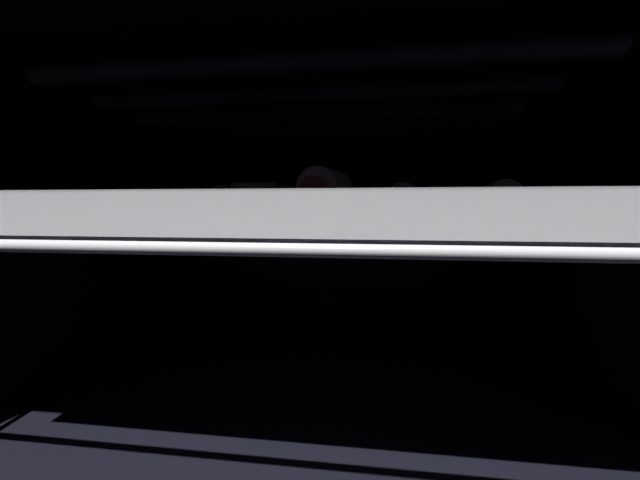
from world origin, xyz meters
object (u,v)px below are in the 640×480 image
at_px(pig_in_blanket_mid_2, 363,199).
at_px(pig_in_blanket_mid_6, 500,196).
at_px(pig_in_blanket_mid_7, 224,198).
at_px(pig_in_blanket_mid_8, 325,191).
at_px(pig_in_blanket_mid_1, 467,199).
at_px(heating_element, 314,105).
at_px(baking_tray_mid, 314,215).
at_px(pig_in_blanket_mid_5, 195,199).
at_px(pig_in_blanket_mid_0, 295,198).
at_px(pig_in_blanket_mid_4, 181,201).
at_px(oven_rack_mid, 314,223).
at_px(pig_in_blanket_mid_3, 403,197).
at_px(pig_in_blanket_mid_10, 414,200).
at_px(pig_in_blanket_mid_9, 256,197).
at_px(pig_in_blanket_mid_11, 260,198).

distance_m(pig_in_blanket_mid_2, pig_in_blanket_mid_6, 0.15).
relative_size(pig_in_blanket_mid_7, pig_in_blanket_mid_8, 0.97).
distance_m(pig_in_blanket_mid_1, pig_in_blanket_mid_8, 0.25).
bearing_deg(pig_in_blanket_mid_1, heating_element, -160.75).
xyz_separation_m(baking_tray_mid, pig_in_blanket_mid_5, (-0.20, 0.10, 0.02)).
height_order(pig_in_blanket_mid_0, pig_in_blanket_mid_2, same).
relative_size(pig_in_blanket_mid_0, pig_in_blanket_mid_4, 0.93).
height_order(oven_rack_mid, pig_in_blanket_mid_2, pig_in_blanket_mid_2).
bearing_deg(pig_in_blanket_mid_3, pig_in_blanket_mid_2, 136.61).
bearing_deg(pig_in_blanket_mid_4, pig_in_blanket_mid_6, -16.34).
distance_m(oven_rack_mid, pig_in_blanket_mid_10, 0.13).
bearing_deg(pig_in_blanket_mid_5, pig_in_blanket_mid_0, -34.29).
height_order(pig_in_blanket_mid_8, pig_in_blanket_mid_9, pig_in_blanket_mid_8).
distance_m(pig_in_blanket_mid_6, pig_in_blanket_mid_10, 0.14).
xyz_separation_m(oven_rack_mid, pig_in_blanket_mid_1, (0.19, 0.07, 0.03)).
distance_m(pig_in_blanket_mid_0, pig_in_blanket_mid_10, 0.15).
bearing_deg(pig_in_blanket_mid_6, pig_in_blanket_mid_9, -176.70).
relative_size(heating_element, pig_in_blanket_mid_0, 10.15).
relative_size(pig_in_blanket_mid_6, pig_in_blanket_mid_7, 1.12).
distance_m(oven_rack_mid, pig_in_blanket_mid_6, 0.19).
relative_size(pig_in_blanket_mid_2, pig_in_blanket_mid_11, 1.05).
bearing_deg(pig_in_blanket_mid_9, pig_in_blanket_mid_10, 41.40).
bearing_deg(baking_tray_mid, pig_in_blanket_mid_4, 174.54).
bearing_deg(pig_in_blanket_mid_9, pig_in_blanket_mid_4, 140.32).
bearing_deg(pig_in_blanket_mid_3, pig_in_blanket_mid_10, 70.71).
distance_m(pig_in_blanket_mid_1, pig_in_blanket_mid_11, 0.27).
bearing_deg(pig_in_blanket_mid_2, pig_in_blanket_mid_9, -131.11).
relative_size(pig_in_blanket_mid_1, pig_in_blanket_mid_9, 0.92).
relative_size(pig_in_blanket_mid_3, pig_in_blanket_mid_11, 0.98).
height_order(pig_in_blanket_mid_9, pig_in_blanket_mid_10, same).
relative_size(baking_tray_mid, pig_in_blanket_mid_10, 9.51).
xyz_separation_m(oven_rack_mid, pig_in_blanket_mid_9, (-0.04, -0.09, 0.03)).
xyz_separation_m(pig_in_blanket_mid_1, pig_in_blanket_mid_8, (-0.17, -0.19, 0.00)).
height_order(oven_rack_mid, pig_in_blanket_mid_0, pig_in_blanket_mid_0).
distance_m(baking_tray_mid, pig_in_blanket_mid_6, 0.18).
distance_m(pig_in_blanket_mid_0, pig_in_blanket_mid_6, 0.19).
bearing_deg(baking_tray_mid, pig_in_blanket_mid_3, -13.32).
relative_size(pig_in_blanket_mid_1, pig_in_blanket_mid_3, 1.00).
xyz_separation_m(baking_tray_mid, pig_in_blanket_mid_1, (0.19, 0.07, 0.02)).
bearing_deg(pig_in_blanket_mid_4, pig_in_blanket_mid_8, -35.08).
bearing_deg(baking_tray_mid, pig_in_blanket_mid_6, -26.51).
distance_m(baking_tray_mid, pig_in_blanket_mid_2, 0.06).
bearing_deg(pig_in_blanket_mid_9, pig_in_blanket_mid_7, 124.05).
height_order(pig_in_blanket_mid_5, pig_in_blanket_mid_8, same).
bearing_deg(pig_in_blanket_mid_4, oven_rack_mid, -5.46).
relative_size(pig_in_blanket_mid_8, pig_in_blanket_mid_11, 0.92).
distance_m(pig_in_blanket_mid_2, pig_in_blanket_mid_9, 0.14).
bearing_deg(pig_in_blanket_mid_8, pig_in_blanket_mid_11, 135.07).
relative_size(pig_in_blanket_mid_2, pig_in_blanket_mid_9, 0.98).
xyz_separation_m(baking_tray_mid, pig_in_blanket_mid_4, (-0.17, 0.02, 0.02)).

